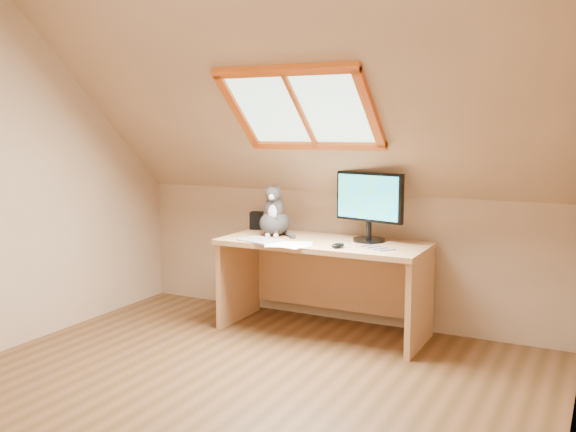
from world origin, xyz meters
The scene contains 10 objects.
ground centered at (0.00, 0.00, 0.00)m, with size 3.50×3.50×0.00m, color brown.
room_shell centered at (0.00, -0.09, 1.43)m, with size 3.52×3.52×2.41m.
desk centered at (0.02, 1.45, 0.47)m, with size 1.50×0.66×0.69m.
monitor centered at (0.32, 1.50, 0.97)m, with size 0.54×0.23×0.50m.
cat centered at (-0.41, 1.42, 0.83)m, with size 0.28×0.32×0.41m.
desk_speaker centered at (-0.68, 1.63, 0.76)m, with size 0.10×0.10×0.14m, color black.
graphics_tablet centered at (-0.38, 1.16, 0.69)m, with size 0.29×0.21×0.01m, color #B2B2B7.
mouse centered at (0.22, 1.17, 0.70)m, with size 0.06×0.11×0.04m, color black.
papers centered at (-0.08, 1.12, 0.69)m, with size 0.35×0.30×0.01m.
cables centered at (0.37, 1.26, 0.69)m, with size 0.51×0.26×0.01m.
Camera 1 is at (1.87, -2.81, 1.50)m, focal length 40.00 mm.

